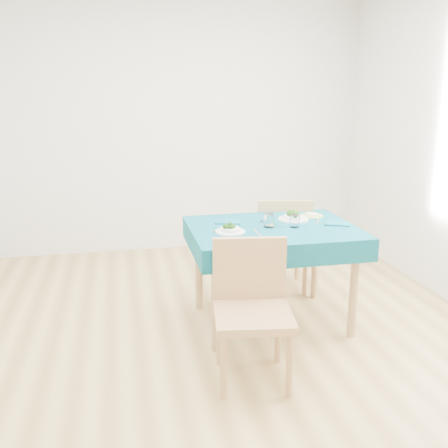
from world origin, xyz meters
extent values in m
cube|color=olive|center=(0.00, 0.00, -0.01)|extent=(4.00, 4.50, 0.02)
cube|color=silver|center=(0.00, 2.25, 1.35)|extent=(4.00, 0.02, 2.70)
cube|color=silver|center=(0.00, -2.25, 1.35)|extent=(4.00, 0.02, 2.70)
cube|color=#074856|center=(0.41, 0.19, 0.38)|extent=(1.21, 0.92, 0.76)
cube|color=#A1784B|center=(0.06, -0.56, 0.58)|extent=(0.53, 0.56, 1.15)
cube|color=#A1784B|center=(0.70, 0.85, 0.58)|extent=(0.54, 0.58, 1.15)
cube|color=silver|center=(-0.02, 0.06, 0.76)|extent=(0.06, 0.17, 0.00)
cube|color=silver|center=(0.25, 0.05, 0.76)|extent=(0.02, 0.21, 0.00)
cube|color=silver|center=(0.39, 0.28, 0.76)|extent=(0.06, 0.18, 0.00)
cube|color=silver|center=(0.80, 0.28, 0.76)|extent=(0.11, 0.19, 0.00)
cube|color=#0B515F|center=(0.11, 0.38, 0.76)|extent=(0.22, 0.19, 0.01)
cube|color=#0B515F|center=(0.90, 0.16, 0.76)|extent=(0.22, 0.20, 0.01)
cylinder|color=white|center=(0.38, 0.19, 0.81)|extent=(0.08, 0.08, 0.10)
cylinder|color=white|center=(0.56, 0.15, 0.80)|extent=(0.07, 0.07, 0.09)
cylinder|color=#B1D96A|center=(0.81, 0.43, 0.76)|extent=(0.18, 0.18, 0.01)
cube|color=beige|center=(0.81, 0.43, 0.77)|extent=(0.10, 0.10, 0.01)
camera|label=1|loc=(-0.68, -3.21, 1.72)|focal=40.00mm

